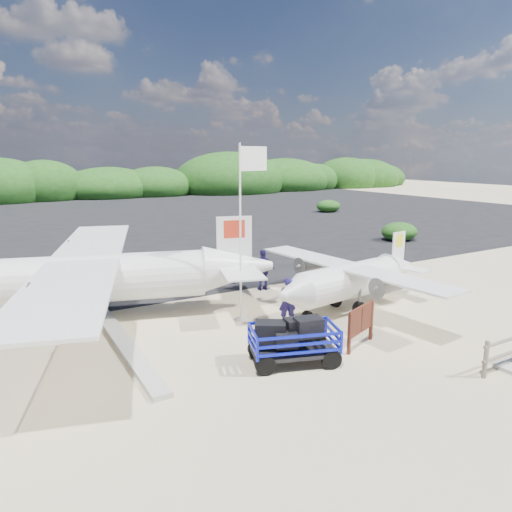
{
  "coord_description": "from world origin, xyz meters",
  "views": [
    {
      "loc": [
        -7.43,
        -11.41,
        5.56
      ],
      "look_at": [
        0.92,
        3.11,
        1.88
      ],
      "focal_mm": 32.0,
      "sensor_mm": 36.0,
      "label": 1
    }
  ],
  "objects_px": {
    "signboard": "(360,347)",
    "flagpole": "(241,320)",
    "crew_b": "(234,262)",
    "crew_a": "(287,301)",
    "crew_c": "(263,270)",
    "aircraft_large": "(283,226)",
    "baggage_cart": "(293,363)",
    "aircraft_small": "(29,223)"
  },
  "relations": [
    {
      "from": "crew_a",
      "to": "crew_c",
      "type": "height_order",
      "value": "crew_c"
    },
    {
      "from": "signboard",
      "to": "flagpole",
      "type": "bearing_deg",
      "value": 97.03
    },
    {
      "from": "signboard",
      "to": "crew_c",
      "type": "distance_m",
      "value": 6.58
    },
    {
      "from": "crew_b",
      "to": "aircraft_small",
      "type": "distance_m",
      "value": 25.99
    },
    {
      "from": "crew_a",
      "to": "baggage_cart",
      "type": "bearing_deg",
      "value": 78.25
    },
    {
      "from": "aircraft_large",
      "to": "crew_c",
      "type": "bearing_deg",
      "value": 70.7
    },
    {
      "from": "crew_a",
      "to": "crew_c",
      "type": "distance_m",
      "value": 4.09
    },
    {
      "from": "baggage_cart",
      "to": "crew_b",
      "type": "xyz_separation_m",
      "value": [
        2.33,
        8.03,
        0.96
      ]
    },
    {
      "from": "baggage_cart",
      "to": "aircraft_large",
      "type": "height_order",
      "value": "aircraft_large"
    },
    {
      "from": "signboard",
      "to": "crew_b",
      "type": "relative_size",
      "value": 0.83
    },
    {
      "from": "crew_c",
      "to": "aircraft_large",
      "type": "bearing_deg",
      "value": -116.38
    },
    {
      "from": "baggage_cart",
      "to": "aircraft_large",
      "type": "xyz_separation_m",
      "value": [
        13.46,
        20.99,
        0.0
      ]
    },
    {
      "from": "baggage_cart",
      "to": "aircraft_large",
      "type": "bearing_deg",
      "value": 75.68
    },
    {
      "from": "baggage_cart",
      "to": "crew_c",
      "type": "distance_m",
      "value": 7.11
    },
    {
      "from": "crew_c",
      "to": "aircraft_small",
      "type": "relative_size",
      "value": 0.25
    },
    {
      "from": "flagpole",
      "to": "aircraft_large",
      "type": "distance_m",
      "value": 21.67
    },
    {
      "from": "crew_b",
      "to": "aircraft_small",
      "type": "bearing_deg",
      "value": -77.22
    },
    {
      "from": "crew_b",
      "to": "crew_c",
      "type": "relative_size",
      "value": 1.1
    },
    {
      "from": "signboard",
      "to": "crew_a",
      "type": "relative_size",
      "value": 0.97
    },
    {
      "from": "aircraft_large",
      "to": "flagpole",
      "type": "bearing_deg",
      "value": 69.55
    },
    {
      "from": "signboard",
      "to": "crew_b",
      "type": "bearing_deg",
      "value": 69.48
    },
    {
      "from": "baggage_cart",
      "to": "crew_b",
      "type": "height_order",
      "value": "crew_b"
    },
    {
      "from": "crew_c",
      "to": "crew_a",
      "type": "bearing_deg",
      "value": 80.22
    },
    {
      "from": "crew_c",
      "to": "aircraft_small",
      "type": "distance_m",
      "value": 27.66
    },
    {
      "from": "baggage_cart",
      "to": "crew_a",
      "type": "bearing_deg",
      "value": 78.03
    },
    {
      "from": "flagpole",
      "to": "aircraft_small",
      "type": "relative_size",
      "value": 0.85
    },
    {
      "from": "aircraft_small",
      "to": "baggage_cart",
      "type": "bearing_deg",
      "value": 91.0
    },
    {
      "from": "crew_c",
      "to": "baggage_cart",
      "type": "bearing_deg",
      "value": 75.62
    },
    {
      "from": "crew_c",
      "to": "aircraft_small",
      "type": "bearing_deg",
      "value": -65.38
    },
    {
      "from": "crew_a",
      "to": "crew_c",
      "type": "xyz_separation_m",
      "value": [
        1.36,
        3.86,
        0.05
      ]
    },
    {
      "from": "flagpole",
      "to": "crew_c",
      "type": "relative_size",
      "value": 3.42
    },
    {
      "from": "aircraft_large",
      "to": "baggage_cart",
      "type": "bearing_deg",
      "value": 74.07
    },
    {
      "from": "crew_c",
      "to": "flagpole",
      "type": "bearing_deg",
      "value": 56.87
    },
    {
      "from": "crew_a",
      "to": "crew_b",
      "type": "bearing_deg",
      "value": -79.92
    },
    {
      "from": "crew_c",
      "to": "aircraft_large",
      "type": "relative_size",
      "value": 0.12
    },
    {
      "from": "crew_a",
      "to": "aircraft_small",
      "type": "relative_size",
      "value": 0.23
    },
    {
      "from": "signboard",
      "to": "aircraft_small",
      "type": "xyz_separation_m",
      "value": [
        -6.62,
        33.22,
        0.0
      ]
    },
    {
      "from": "flagpole",
      "to": "baggage_cart",
      "type": "bearing_deg",
      "value": -95.55
    },
    {
      "from": "aircraft_large",
      "to": "aircraft_small",
      "type": "relative_size",
      "value": 2.08
    },
    {
      "from": "signboard",
      "to": "crew_a",
      "type": "xyz_separation_m",
      "value": [
        -0.85,
        2.65,
        0.82
      ]
    },
    {
      "from": "crew_b",
      "to": "baggage_cart",
      "type": "bearing_deg",
      "value": 71.94
    },
    {
      "from": "flagpole",
      "to": "crew_b",
      "type": "height_order",
      "value": "flagpole"
    }
  ]
}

